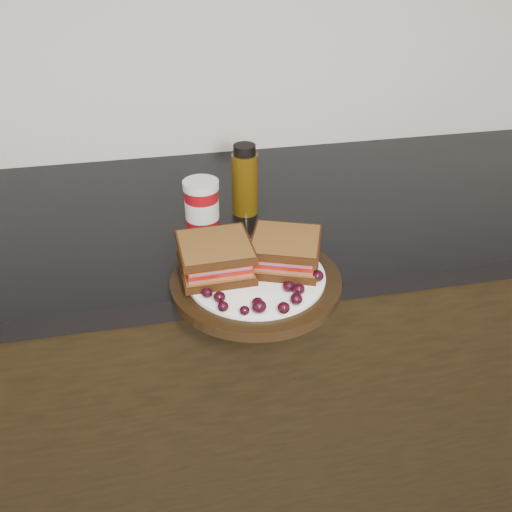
% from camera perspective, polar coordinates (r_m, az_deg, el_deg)
% --- Properties ---
extents(base_cabinets, '(3.96, 0.58, 0.86)m').
position_cam_1_polar(base_cabinets, '(1.45, -11.40, -12.74)').
color(base_cabinets, black).
rests_on(base_cabinets, ground_plane).
extents(countertop, '(3.98, 0.60, 0.04)m').
position_cam_1_polar(countertop, '(1.18, -13.73, 2.85)').
color(countertop, black).
rests_on(countertop, base_cabinets).
extents(plate, '(0.28, 0.28, 0.02)m').
position_cam_1_polar(plate, '(0.94, 0.00, -2.63)').
color(plate, black).
rests_on(plate, countertop).
extents(sandwich_left, '(0.12, 0.12, 0.05)m').
position_cam_1_polar(sandwich_left, '(0.92, -4.08, -0.13)').
color(sandwich_left, brown).
rests_on(sandwich_left, plate).
extents(sandwich_right, '(0.14, 0.14, 0.05)m').
position_cam_1_polar(sandwich_right, '(0.94, 2.96, 0.46)').
color(sandwich_right, brown).
rests_on(sandwich_right, plate).
extents(grape_0, '(0.02, 0.02, 0.02)m').
position_cam_1_polar(grape_0, '(0.88, -4.90, -3.67)').
color(grape_0, black).
rests_on(grape_0, plate).
extents(grape_1, '(0.02, 0.02, 0.02)m').
position_cam_1_polar(grape_1, '(0.87, -3.67, -4.11)').
color(grape_1, black).
rests_on(grape_1, plate).
extents(grape_2, '(0.02, 0.02, 0.02)m').
position_cam_1_polar(grape_2, '(0.85, -3.31, -5.06)').
color(grape_2, black).
rests_on(grape_2, plate).
extents(grape_3, '(0.02, 0.02, 0.01)m').
position_cam_1_polar(grape_3, '(0.84, -1.15, -5.47)').
color(grape_3, black).
rests_on(grape_3, plate).
extents(grape_4, '(0.02, 0.02, 0.02)m').
position_cam_1_polar(grape_4, '(0.84, 0.33, -5.07)').
color(grape_4, black).
rests_on(grape_4, plate).
extents(grape_5, '(0.02, 0.02, 0.02)m').
position_cam_1_polar(grape_5, '(0.85, 0.17, -4.73)').
color(grape_5, black).
rests_on(grape_5, plate).
extents(grape_6, '(0.02, 0.02, 0.02)m').
position_cam_1_polar(grape_6, '(0.84, 2.78, -5.19)').
color(grape_6, black).
rests_on(grape_6, plate).
extents(grape_7, '(0.02, 0.02, 0.02)m').
position_cam_1_polar(grape_7, '(0.86, 4.06, -4.32)').
color(grape_7, black).
rests_on(grape_7, plate).
extents(grape_8, '(0.02, 0.02, 0.02)m').
position_cam_1_polar(grape_8, '(0.88, 4.28, -3.33)').
color(grape_8, black).
rests_on(grape_8, plate).
extents(grape_9, '(0.02, 0.02, 0.02)m').
position_cam_1_polar(grape_9, '(0.89, 3.29, -3.04)').
color(grape_9, black).
rests_on(grape_9, plate).
extents(grape_10, '(0.02, 0.02, 0.02)m').
position_cam_1_polar(grape_10, '(0.91, 6.15, -1.98)').
color(grape_10, black).
rests_on(grape_10, plate).
extents(grape_11, '(0.02, 0.02, 0.02)m').
position_cam_1_polar(grape_11, '(0.93, 4.39, -1.41)').
color(grape_11, black).
rests_on(grape_11, plate).
extents(grape_12, '(0.02, 0.02, 0.02)m').
position_cam_1_polar(grape_12, '(0.95, 5.17, -0.56)').
color(grape_12, black).
rests_on(grape_12, plate).
extents(grape_13, '(0.02, 0.02, 0.01)m').
position_cam_1_polar(grape_13, '(0.97, 3.83, 0.30)').
color(grape_13, black).
rests_on(grape_13, plate).
extents(grape_14, '(0.02, 0.02, 0.01)m').
position_cam_1_polar(grape_14, '(0.98, 3.26, 0.75)').
color(grape_14, black).
rests_on(grape_14, plate).
extents(grape_15, '(0.02, 0.02, 0.02)m').
position_cam_1_polar(grape_15, '(0.95, -2.97, -0.50)').
color(grape_15, black).
rests_on(grape_15, plate).
extents(grape_16, '(0.02, 0.02, 0.01)m').
position_cam_1_polar(grape_16, '(0.95, -4.88, -0.51)').
color(grape_16, black).
rests_on(grape_16, plate).
extents(grape_17, '(0.02, 0.02, 0.02)m').
position_cam_1_polar(grape_17, '(0.93, -3.93, -1.15)').
color(grape_17, black).
rests_on(grape_17, plate).
extents(grape_18, '(0.02, 0.02, 0.02)m').
position_cam_1_polar(grape_18, '(0.91, -5.82, -2.15)').
color(grape_18, black).
rests_on(grape_18, plate).
extents(grape_19, '(0.02, 0.02, 0.02)m').
position_cam_1_polar(grape_19, '(0.90, -4.92, -2.57)').
color(grape_19, black).
rests_on(grape_19, plate).
extents(grape_20, '(0.02, 0.02, 0.02)m').
position_cam_1_polar(grape_20, '(0.93, -3.11, -1.22)').
color(grape_20, black).
rests_on(grape_20, plate).
extents(grape_21, '(0.02, 0.02, 0.01)m').
position_cam_1_polar(grape_21, '(0.94, -3.14, -1.04)').
color(grape_21, black).
rests_on(grape_21, plate).
extents(grape_22, '(0.02, 0.02, 0.02)m').
position_cam_1_polar(grape_22, '(0.92, -3.97, -1.61)').
color(grape_22, black).
rests_on(grape_22, plate).
extents(condiment_jar, '(0.07, 0.07, 0.10)m').
position_cam_1_polar(condiment_jar, '(1.09, -5.44, 5.07)').
color(condiment_jar, maroon).
rests_on(condiment_jar, countertop).
extents(oil_bottle, '(0.05, 0.05, 0.14)m').
position_cam_1_polar(oil_bottle, '(1.13, -1.12, 7.64)').
color(oil_bottle, '#442F06').
rests_on(oil_bottle, countertop).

